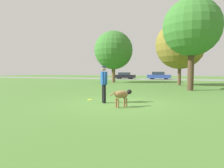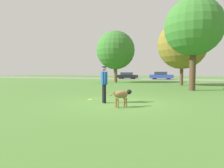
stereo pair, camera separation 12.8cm
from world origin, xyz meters
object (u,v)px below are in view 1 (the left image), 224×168
at_px(person, 104,81).
at_px(frisbee, 90,100).
at_px(parked_car_blue, 159,76).
at_px(tree_far_left, 113,50).
at_px(tree_mid_center, 180,45).
at_px(dog, 122,95).
at_px(tree_near_right, 192,27).
at_px(parked_car_black, 125,76).

distance_m(person, frisbee, 1.59).
xyz_separation_m(frisbee, parked_car_blue, (-0.57, 28.31, 0.68)).
xyz_separation_m(frisbee, tree_far_left, (-4.74, 15.77, 4.22)).
bearing_deg(tree_far_left, tree_mid_center, -17.38).
bearing_deg(dog, tree_near_right, 24.21).
height_order(parked_car_black, parked_car_blue, parked_car_blue).
distance_m(tree_mid_center, tree_far_left, 8.83).
relative_size(tree_near_right, parked_car_black, 1.75).
distance_m(dog, tree_near_right, 10.00).
xyz_separation_m(tree_mid_center, parked_car_blue, (-4.25, 15.18, -3.52)).
height_order(dog, tree_far_left, tree_far_left).
xyz_separation_m(person, parked_car_blue, (-1.63, 28.97, -0.30)).
relative_size(tree_mid_center, parked_car_blue, 1.62).
bearing_deg(person, tree_far_left, 162.78).
distance_m(tree_far_left, tree_near_right, 12.75).
xyz_separation_m(tree_near_right, parked_car_black, (-11.92, 20.97, -4.09)).
bearing_deg(tree_far_left, dog, -68.01).
relative_size(frisbee, tree_far_left, 0.04).
xyz_separation_m(person, tree_near_right, (3.70, 7.94, 3.73)).
bearing_deg(person, tree_near_right, 118.35).
relative_size(person, tree_near_right, 0.24).
relative_size(dog, tree_far_left, 0.12).
bearing_deg(tree_mid_center, person, -100.76).
height_order(tree_mid_center, parked_car_blue, tree_mid_center).
xyz_separation_m(frisbee, tree_near_right, (4.76, 7.28, 4.71)).
bearing_deg(tree_far_left, parked_car_black, 100.94).
distance_m(tree_mid_center, tree_near_right, 5.97).
xyz_separation_m(dog, tree_far_left, (-6.93, 17.17, 3.73)).
xyz_separation_m(frisbee, tree_mid_center, (3.68, 13.13, 4.20)).
height_order(tree_mid_center, tree_near_right, tree_near_right).
bearing_deg(tree_mid_center, tree_near_right, -79.56).
bearing_deg(parked_car_black, frisbee, -75.94).
distance_m(person, tree_mid_center, 14.40).
relative_size(tree_near_right, parked_car_blue, 1.66).
bearing_deg(parked_car_black, parked_car_blue, 0.35).
bearing_deg(dog, tree_far_left, 62.66).
bearing_deg(frisbee, parked_car_blue, 91.15).
bearing_deg(parked_car_black, tree_mid_center, -54.52).
bearing_deg(parked_car_black, person, -74.29).
distance_m(frisbee, tree_mid_center, 14.27).
xyz_separation_m(dog, tree_mid_center, (1.49, 14.54, 3.71)).
relative_size(dog, tree_mid_center, 0.12).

